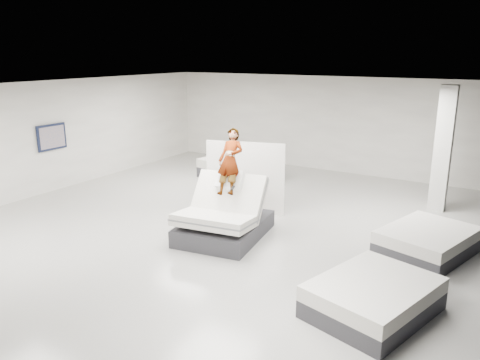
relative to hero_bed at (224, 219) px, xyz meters
The scene contains 10 objects.
room 1.21m from the hero_bed, behind, with size 14.00×14.04×3.20m.
hero_bed is the anchor object (origin of this frame).
person 0.97m from the hero_bed, 98.45° to the left, with size 0.56×0.37×1.53m, color slate.
remote 0.77m from the hero_bed, ahead, with size 0.05×0.14×0.03m, color black.
divider_panel 1.82m from the hero_bed, 105.12° to the left, with size 2.01×0.09×1.82m, color white.
flat_bed_right_far 4.25m from the hero_bed, 19.27° to the left, with size 1.92×2.24×0.53m.
flat_bed_right_near 3.97m from the hero_bed, 20.86° to the right, with size 1.96×2.29×0.54m.
flat_bed_left_far 5.13m from the hero_bed, 117.63° to the left, with size 2.42×1.95×0.61m.
column 5.94m from the hero_bed, 50.34° to the left, with size 0.40×0.40×3.20m, color silver.
wall_poster 6.35m from the hero_bed, behind, with size 0.06×0.95×0.75m.
Camera 1 is at (5.61, -8.08, 3.98)m, focal length 35.00 mm.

